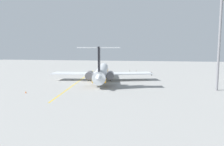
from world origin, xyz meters
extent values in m
plane|color=gray|center=(0.00, 0.00, 0.00)|extent=(282.33, 282.33, 0.00)
cylinder|color=silver|center=(-2.71, 8.09, 3.44)|extent=(38.76, 11.10, 4.12)
cone|color=silver|center=(-21.71, 4.57, 3.44)|extent=(4.94, 4.68, 3.96)
cone|color=silver|center=(16.30, 11.62, 3.81)|extent=(6.55, 4.54, 3.50)
cube|color=orange|center=(-2.71, 8.09, 2.51)|extent=(37.93, 11.03, 0.91)
cube|color=silver|center=(-1.61, -2.54, 2.71)|extent=(7.77, 17.63, 0.41)
cube|color=silver|center=(-5.50, 18.41, 2.71)|extent=(11.06, 18.30, 0.41)
cylinder|color=#515156|center=(10.99, 7.26, 3.75)|extent=(5.50, 3.29, 2.39)
cube|color=silver|center=(10.86, 7.96, 3.75)|extent=(3.28, 1.86, 0.49)
cylinder|color=#515156|center=(9.78, 13.78, 3.75)|extent=(5.50, 3.29, 2.39)
cube|color=silver|center=(9.91, 13.08, 3.75)|extent=(3.28, 1.86, 0.49)
cube|color=black|center=(13.76, 11.15, 9.15)|extent=(5.57, 1.42, 7.30)
cube|color=silver|center=(14.79, 7.97, 12.51)|extent=(4.90, 6.62, 0.29)
cube|color=silver|center=(13.58, 14.48, 12.51)|extent=(4.90, 6.62, 0.29)
cylinder|color=black|center=(-14.32, 5.94, 1.56)|extent=(0.45, 0.45, 3.13)
cylinder|color=black|center=(-0.84, 5.08, 1.56)|extent=(0.45, 0.45, 3.13)
cylinder|color=black|center=(-2.04, 11.57, 1.56)|extent=(0.45, 0.45, 3.13)
cylinder|color=black|center=(-28.10, 16.36, 0.39)|extent=(0.10, 0.10, 0.78)
cylinder|color=black|center=(-28.23, 16.33, 0.39)|extent=(0.10, 0.10, 0.78)
cylinder|color=gray|center=(-28.16, 16.34, 1.09)|extent=(0.26, 0.26, 0.62)
sphere|color=brown|center=(-28.16, 16.34, 1.53)|extent=(0.25, 0.25, 0.25)
cylinder|color=gray|center=(-28.00, 16.39, 1.13)|extent=(0.07, 0.07, 0.53)
cylinder|color=gray|center=(-28.33, 16.30, 1.13)|extent=(0.07, 0.07, 0.53)
cylinder|color=black|center=(-21.58, 27.09, 0.41)|extent=(0.10, 0.10, 0.81)
cylinder|color=black|center=(-21.51, 26.96, 0.41)|extent=(0.10, 0.10, 0.81)
cylinder|color=#262628|center=(-21.55, 27.03, 1.13)|extent=(0.27, 0.27, 0.64)
sphere|color=brown|center=(-21.55, 27.03, 1.58)|extent=(0.25, 0.25, 0.25)
cylinder|color=#262628|center=(-21.63, 27.18, 1.16)|extent=(0.07, 0.07, 0.55)
cylinder|color=#262628|center=(-21.46, 26.87, 1.16)|extent=(0.07, 0.07, 0.55)
cylinder|color=black|center=(-27.61, 19.52, 0.40)|extent=(0.10, 0.10, 0.81)
cylinder|color=black|center=(-27.73, 19.59, 0.40)|extent=(0.10, 0.10, 0.81)
cylinder|color=gray|center=(-27.67, 19.56, 1.12)|extent=(0.27, 0.27, 0.64)
sphere|color=tan|center=(-27.67, 19.56, 1.57)|extent=(0.25, 0.25, 0.25)
cylinder|color=gray|center=(-27.51, 19.47, 1.16)|extent=(0.07, 0.07, 0.54)
cylinder|color=gray|center=(-27.82, 19.65, 1.16)|extent=(0.07, 0.07, 0.54)
cone|color=#EA590F|center=(24.03, -7.15, 0.28)|extent=(0.40, 0.40, 0.55)
cube|color=gold|center=(-2.71, -0.50, 0.00)|extent=(70.91, 9.57, 0.01)
cylinder|color=slate|center=(10.37, 45.78, 14.26)|extent=(0.70, 0.70, 28.53)
camera|label=1|loc=(76.15, 26.65, 12.08)|focal=33.99mm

